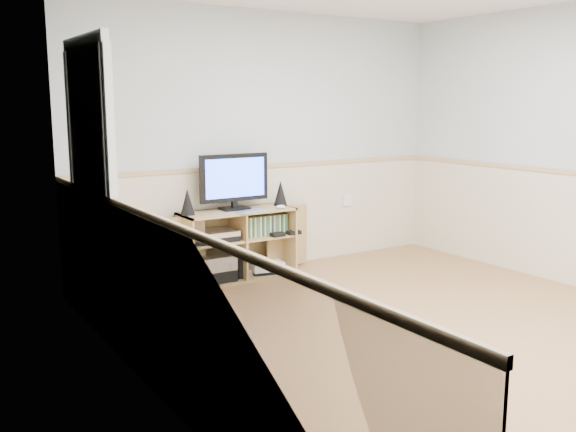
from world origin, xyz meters
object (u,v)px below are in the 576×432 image
at_px(media_cabinet, 235,243).
at_px(keyboard, 251,211).
at_px(game_consoles, 264,267).
at_px(monitor, 234,179).

xyz_separation_m(media_cabinet, keyboard, (0.07, -0.19, 0.32)).
height_order(media_cabinet, game_consoles, media_cabinet).
bearing_deg(game_consoles, monitor, 167.73).
distance_m(monitor, game_consoles, 0.91).
height_order(keyboard, game_consoles, keyboard).
bearing_deg(monitor, media_cabinet, 90.00).
bearing_deg(keyboard, game_consoles, 17.79).
height_order(media_cabinet, monitor, monitor).
height_order(monitor, keyboard, monitor).
relative_size(monitor, keyboard, 2.26).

